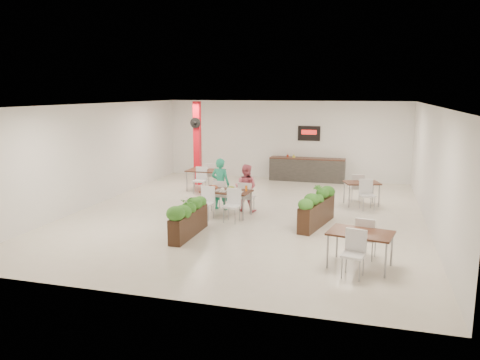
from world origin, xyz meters
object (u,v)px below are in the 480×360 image
Objects in this scene: diner_man at (220,184)px; planter_left at (189,216)px; main_table at (226,194)px; side_table_b at (362,186)px; side_table_c at (361,238)px; side_table_a at (206,173)px; planter_right at (317,207)px; diner_woman at (246,188)px; service_counter at (307,169)px; red_column at (197,142)px.

diner_man is 0.81× the size of planter_left.
side_table_b is (3.76, 2.37, -0.02)m from main_table.
diner_man is 5.71m from side_table_c.
main_table is at bearing -60.11° from side_table_a.
diner_man is 3.22m from planter_right.
side_table_c is (3.86, -3.15, -0.00)m from main_table.
side_table_b is (3.35, 1.72, -0.10)m from diner_woman.
side_table_a is at bearing 142.52° from side_table_c.
planter_left is (-1.87, -8.12, 0.02)m from service_counter.
planter_left is 1.21× the size of side_table_a.
side_table_b is at bearing -147.37° from diner_woman.
diner_man reaches higher than side_table_a.
planter_left is at bearing -151.06° from side_table_b.
red_column reaches higher than main_table.
side_table_b is 5.52m from side_table_c.
diner_woman is (0.80, 0.00, -0.08)m from diner_man.
diner_man reaches higher than side_table_b.
side_table_a is (-1.42, 2.59, -0.16)m from diner_man.
planter_left is at bearing 96.74° from diner_man.
planter_right is at bearing -80.02° from service_counter.
red_column reaches higher than service_counter.
diner_woman is 0.86× the size of side_table_c.
red_column is 4.63m from diner_woman.
planter_left is (0.06, -2.75, -0.28)m from diner_man.
planter_left is at bearing -71.18° from red_column.
red_column reaches higher than planter_left.
diner_woman reaches higher than planter_left.
service_counter is 1.73× the size of main_table.
red_column is 1.97× the size of side_table_a.
red_column is 1.53× the size of planter_right.
planter_right is at bearing -41.35° from red_column.
diner_man reaches higher than planter_left.
diner_woman reaches higher than main_table.
side_table_a is at bearing -43.96° from diner_woman.
side_table_a is (-1.81, 3.24, 0.00)m from main_table.
side_table_c is (3.45, -3.80, -0.09)m from diner_woman.
side_table_a is at bearing 152.48° from side_table_b.
side_table_b is (1.10, 2.71, 0.10)m from planter_right.
planter_left is 3.46m from planter_right.
service_counter is 1.44× the size of planter_right.
side_table_c is (0.10, -5.52, 0.01)m from side_table_b.
red_column is 4.16m from diner_man.
side_table_a is (-4.46, 3.59, 0.12)m from planter_right.
side_table_a is (0.66, -0.92, -1.00)m from red_column.
side_table_c is (4.19, -1.06, 0.12)m from planter_left.
diner_man is at bearing 161.87° from planter_right.
planter_right is at bearing 167.36° from diner_man.
planter_left reaches higher than side_table_c.
red_column is at bearing -53.94° from diner_man.
diner_woman is 0.88× the size of side_table_a.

